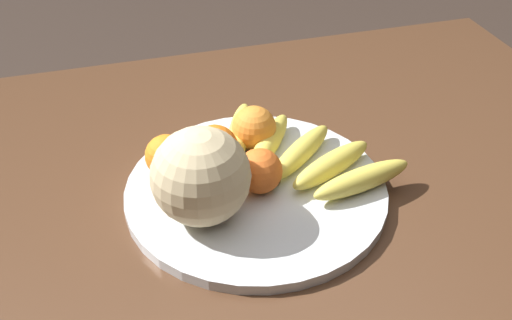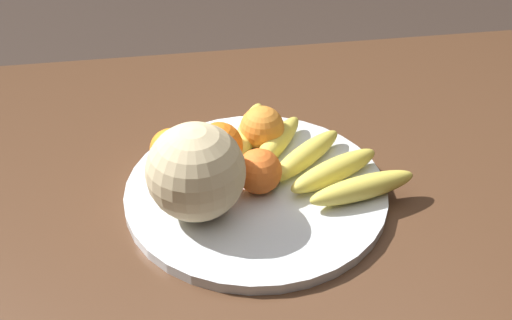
# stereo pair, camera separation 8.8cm
# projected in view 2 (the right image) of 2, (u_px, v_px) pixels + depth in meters

# --- Properties ---
(kitchen_table) EXTENTS (1.53, 1.08, 0.78)m
(kitchen_table) POSITION_uv_depth(u_px,v_px,m) (211.00, 260.00, 0.94)
(kitchen_table) COLOR #4C301E
(kitchen_table) RESTS_ON ground_plane
(fruit_bowl) EXTENTS (0.40, 0.40, 0.02)m
(fruit_bowl) POSITION_uv_depth(u_px,v_px,m) (256.00, 190.00, 0.92)
(fruit_bowl) COLOR silver
(fruit_bowl) RESTS_ON kitchen_table
(melon) EXTENTS (0.14, 0.14, 0.14)m
(melon) POSITION_uv_depth(u_px,v_px,m) (196.00, 170.00, 0.83)
(melon) COLOR beige
(melon) RESTS_ON fruit_bowl
(banana_bunch) EXTENTS (0.28, 0.30, 0.04)m
(banana_bunch) POSITION_uv_depth(u_px,v_px,m) (304.00, 158.00, 0.94)
(banana_bunch) COLOR #473819
(banana_bunch) RESTS_ON fruit_bowl
(orange_front_left) EXTENTS (0.07, 0.07, 0.07)m
(orange_front_left) POSITION_uv_depth(u_px,v_px,m) (262.00, 128.00, 0.98)
(orange_front_left) COLOR orange
(orange_front_left) RESTS_ON fruit_bowl
(orange_front_right) EXTENTS (0.07, 0.07, 0.07)m
(orange_front_right) POSITION_uv_depth(u_px,v_px,m) (219.00, 145.00, 0.94)
(orange_front_right) COLOR orange
(orange_front_right) RESTS_ON fruit_bowl
(orange_mid_center) EXTENTS (0.07, 0.07, 0.07)m
(orange_mid_center) POSITION_uv_depth(u_px,v_px,m) (171.00, 149.00, 0.93)
(orange_mid_center) COLOR orange
(orange_mid_center) RESTS_ON fruit_bowl
(orange_back_left) EXTENTS (0.07, 0.07, 0.07)m
(orange_back_left) POSITION_uv_depth(u_px,v_px,m) (259.00, 171.00, 0.89)
(orange_back_left) COLOR orange
(orange_back_left) RESTS_ON fruit_bowl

